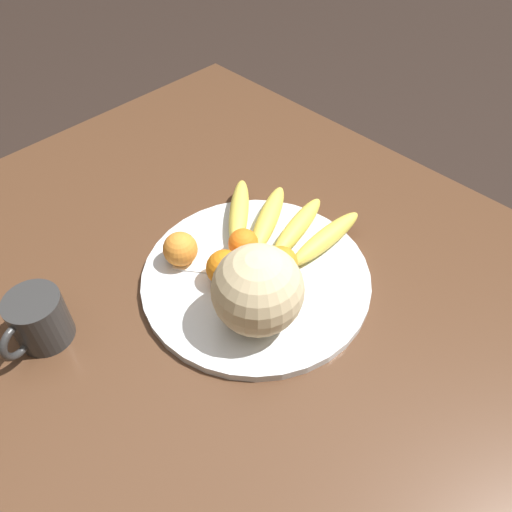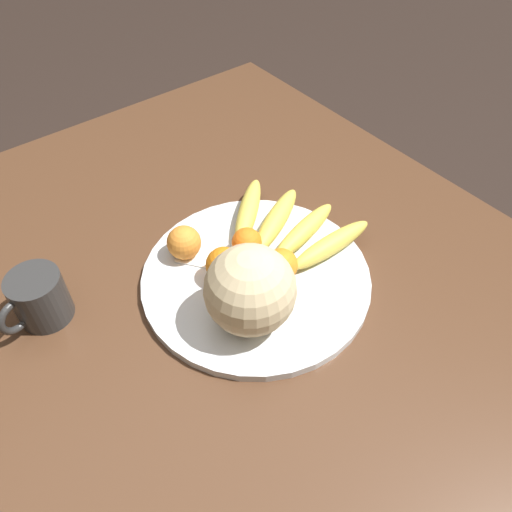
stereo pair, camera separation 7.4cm
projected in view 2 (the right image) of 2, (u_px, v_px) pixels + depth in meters
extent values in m
plane|color=black|center=(254.00, 453.00, 1.42)|extent=(12.00, 12.00, 0.00)
cube|color=#4C301E|center=(254.00, 305.00, 0.92)|extent=(1.47, 1.12, 0.04)
cube|color=#4C301E|center=(247.00, 183.00, 1.72)|extent=(0.07, 0.07, 0.67)
cylinder|color=silver|center=(256.00, 277.00, 0.92)|extent=(0.42, 0.42, 0.02)
torus|color=#1E4C56|center=(256.00, 277.00, 0.92)|extent=(0.42, 0.42, 0.01)
sphere|color=beige|center=(250.00, 290.00, 0.80)|extent=(0.15, 0.15, 0.15)
sphere|color=brown|center=(265.00, 257.00, 0.92)|extent=(0.03, 0.03, 0.03)
ellipsoid|color=#DBC64C|center=(331.00, 244.00, 0.94)|extent=(0.04, 0.19, 0.04)
ellipsoid|color=#DBC64C|center=(304.00, 231.00, 0.97)|extent=(0.08, 0.19, 0.04)
ellipsoid|color=#DBC64C|center=(276.00, 220.00, 0.99)|extent=(0.13, 0.19, 0.04)
ellipsoid|color=#DBC64C|center=(248.00, 211.00, 1.01)|extent=(0.16, 0.17, 0.04)
sphere|color=orange|center=(184.00, 243.00, 0.93)|extent=(0.06, 0.06, 0.06)
sphere|color=orange|center=(224.00, 265.00, 0.89)|extent=(0.07, 0.07, 0.07)
sphere|color=orange|center=(247.00, 243.00, 0.93)|extent=(0.06, 0.06, 0.06)
sphere|color=orange|center=(280.00, 264.00, 0.89)|extent=(0.06, 0.06, 0.06)
cube|color=white|center=(199.00, 259.00, 0.94)|extent=(0.09, 0.08, 0.00)
cylinder|color=#2D2D2D|center=(40.00, 297.00, 0.84)|extent=(0.09, 0.09, 0.09)
torus|color=#2D2D2D|center=(16.00, 316.00, 0.81)|extent=(0.03, 0.06, 0.06)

